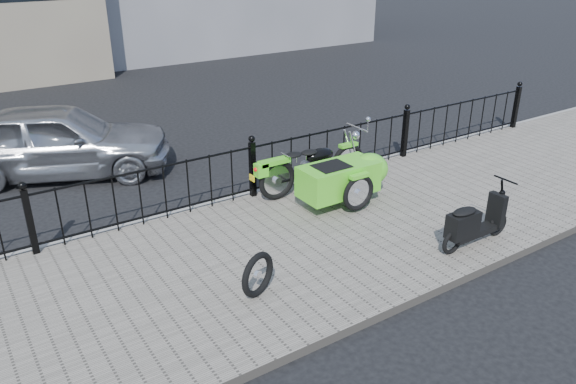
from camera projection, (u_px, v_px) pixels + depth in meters
ground at (296, 232)px, 8.64m from camera, size 120.00×120.00×0.00m
sidewalk at (315, 241)px, 8.24m from camera, size 30.00×3.80×0.12m
curb at (249, 196)px, 9.72m from camera, size 30.00×0.10×0.12m
iron_fence at (253, 170)px, 9.39m from camera, size 14.11×0.11×1.08m
motorcycle_sidecar at (342, 174)px, 9.23m from camera, size 2.28×1.48×0.98m
scooter at (473, 224)px, 7.86m from camera, size 1.33×0.39×0.90m
spare_tire at (258, 275)px, 6.78m from camera, size 0.57×0.29×0.58m
sedan_car at (58, 140)px, 10.48m from camera, size 4.36×3.11×1.38m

